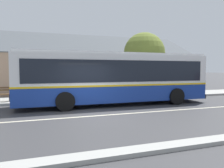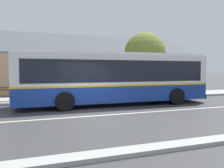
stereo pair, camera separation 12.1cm
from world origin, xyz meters
name	(u,v)px [view 1 (the left image)]	position (x,y,z in m)	size (l,w,h in m)	color
ground_plane	(93,116)	(0.00, 0.00, 0.00)	(300.00, 300.00, 0.00)	#38383A
sidewalk_far	(72,99)	(0.00, 6.00, 0.07)	(60.00, 3.00, 0.15)	#9E9E99
curb_near	(141,151)	(0.00, -4.75, 0.06)	(60.00, 0.50, 0.12)	#9E9E99
lane_divider_stripe	(93,116)	(0.00, 0.00, 0.00)	(60.00, 0.16, 0.01)	beige
community_building	(55,72)	(-0.41, 14.92, 1.90)	(28.51, 11.08, 7.12)	tan
transit_bus	(115,77)	(2.14, 2.90, 1.69)	(11.66, 2.84, 3.14)	navy
street_tree_primary	(144,54)	(6.21, 6.87, 3.51)	(3.46, 3.46, 5.27)	#4C3828
bus_stop_sign	(180,76)	(8.42, 4.99, 1.64)	(0.36, 0.07, 2.40)	gray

